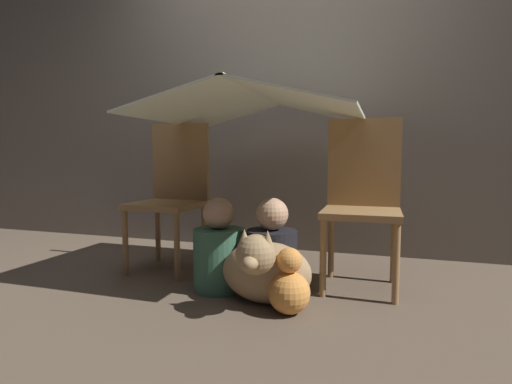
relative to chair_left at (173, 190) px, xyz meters
name	(u,v)px	position (x,y,z in m)	size (l,w,h in m)	color
ground_plane	(249,286)	(0.62, -0.23, -0.53)	(8.80, 8.80, 0.00)	brown
wall_back	(289,93)	(0.62, 0.77, 0.72)	(7.00, 0.05, 2.50)	#6B6056
chair_left	(173,190)	(0.00, 0.00, 0.00)	(0.43, 0.43, 0.98)	olive
chair_right	(362,196)	(1.23, 0.00, 0.00)	(0.43, 0.43, 0.98)	olive
sheet_canopy	(256,105)	(0.62, -0.09, 0.53)	(1.24, 1.12, 0.16)	silver
person_front	(219,252)	(0.48, -0.33, -0.31)	(0.29, 0.29, 0.52)	#38664C
person_second	(272,254)	(0.78, -0.32, -0.30)	(0.28, 0.28, 0.53)	black
dog	(265,269)	(0.79, -0.48, -0.34)	(0.47, 0.44, 0.41)	#9E7F56
plush_toy	(289,287)	(0.93, -0.56, -0.40)	(0.20, 0.20, 0.32)	#D88C3F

